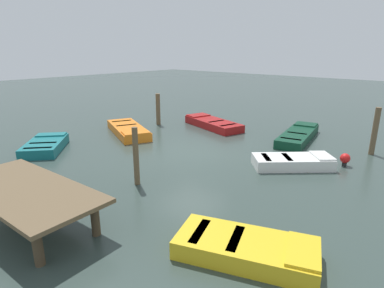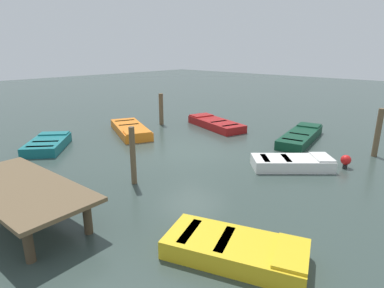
{
  "view_description": "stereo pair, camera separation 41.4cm",
  "coord_description": "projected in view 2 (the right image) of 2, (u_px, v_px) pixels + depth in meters",
  "views": [
    {
      "loc": [
        -8.3,
        9.58,
        4.15
      ],
      "look_at": [
        0.0,
        0.0,
        0.35
      ],
      "focal_mm": 29.76,
      "sensor_mm": 36.0,
      "label": 1
    },
    {
      "loc": [
        -8.6,
        9.31,
        4.15
      ],
      "look_at": [
        0.0,
        0.0,
        0.35
      ],
      "focal_mm": 29.76,
      "sensor_mm": 36.0,
      "label": 2
    }
  ],
  "objects": [
    {
      "name": "rowboat_orange",
      "position": [
        130.0,
        129.0,
        16.2
      ],
      "size": [
        4.04,
        2.77,
        0.46
      ],
      "rotation": [
        0.0,
        0.0,
        2.72
      ],
      "color": "orange",
      "rests_on": "ground_plane"
    },
    {
      "name": "rowboat_white",
      "position": [
        292.0,
        163.0,
        11.45
      ],
      "size": [
        2.81,
        2.71,
        0.46
      ],
      "rotation": [
        0.0,
        0.0,
        3.88
      ],
      "color": "silver",
      "rests_on": "ground_plane"
    },
    {
      "name": "mooring_piling_mid_right",
      "position": [
        378.0,
        133.0,
        12.54
      ],
      "size": [
        0.22,
        0.22,
        1.94
      ],
      "primitive_type": "cylinder",
      "color": "brown",
      "rests_on": "ground_plane"
    },
    {
      "name": "dock_segment",
      "position": [
        21.0,
        190.0,
        7.79
      ],
      "size": [
        4.5,
        2.2,
        0.95
      ],
      "rotation": [
        0.0,
        0.0,
        0.06
      ],
      "color": "brown",
      "rests_on": "ground_plane"
    },
    {
      "name": "rowboat_teal",
      "position": [
        48.0,
        144.0,
        13.69
      ],
      "size": [
        2.87,
        2.75,
        0.46
      ],
      "rotation": [
        0.0,
        0.0,
        5.57
      ],
      "color": "#14666B",
      "rests_on": "ground_plane"
    },
    {
      "name": "rowboat_yellow",
      "position": [
        236.0,
        249.0,
        6.51
      ],
      "size": [
        3.12,
        2.18,
        0.46
      ],
      "rotation": [
        0.0,
        0.0,
        3.5
      ],
      "color": "gold",
      "rests_on": "ground_plane"
    },
    {
      "name": "marker_buoy",
      "position": [
        346.0,
        160.0,
        11.49
      ],
      "size": [
        0.36,
        0.36,
        0.48
      ],
      "color": "#262626",
      "rests_on": "ground_plane"
    },
    {
      "name": "mooring_piling_near_right",
      "position": [
        133.0,
        156.0,
        9.96
      ],
      "size": [
        0.18,
        0.18,
        1.87
      ],
      "primitive_type": "cylinder",
      "color": "brown",
      "rests_on": "ground_plane"
    },
    {
      "name": "rowboat_red",
      "position": [
        215.0,
        123.0,
        17.47
      ],
      "size": [
        3.96,
        2.32,
        0.46
      ],
      "rotation": [
        0.0,
        0.0,
        6.0
      ],
      "color": "maroon",
      "rests_on": "ground_plane"
    },
    {
      "name": "ground_plane",
      "position": [
        192.0,
        152.0,
        13.33
      ],
      "size": [
        80.0,
        80.0,
        0.0
      ],
      "primitive_type": "plane",
      "color": "#33423D"
    },
    {
      "name": "mooring_piling_center",
      "position": [
        161.0,
        109.0,
        17.98
      ],
      "size": [
        0.24,
        0.24,
        1.76
      ],
      "primitive_type": "cylinder",
      "color": "brown",
      "rests_on": "ground_plane"
    },
    {
      "name": "rowboat_dark_green",
      "position": [
        301.0,
        136.0,
        14.95
      ],
      "size": [
        1.87,
        4.28,
        0.46
      ],
      "rotation": [
        0.0,
        0.0,
        4.89
      ],
      "color": "#0C3823",
      "rests_on": "ground_plane"
    }
  ]
}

